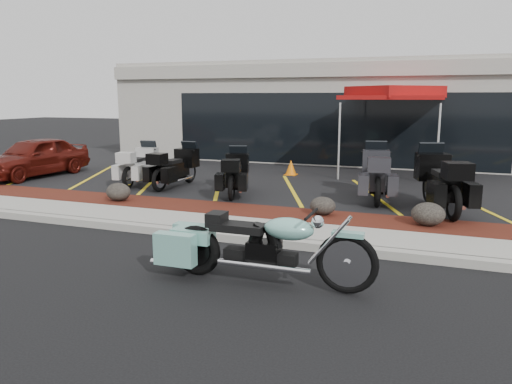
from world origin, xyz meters
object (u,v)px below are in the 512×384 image
at_px(parked_car, 34,157).
at_px(traffic_cone, 291,168).
at_px(hero_cruiser, 347,255).
at_px(touring_white, 149,160).
at_px(popup_canopy, 394,95).

bearing_deg(parked_car, traffic_cone, 27.44).
relative_size(hero_cruiser, parked_car, 0.87).
relative_size(parked_car, traffic_cone, 7.65).
bearing_deg(hero_cruiser, parked_car, 151.51).
distance_m(touring_white, parked_car, 3.87).
bearing_deg(touring_white, popup_canopy, -72.19).
relative_size(hero_cruiser, popup_canopy, 0.90).
relative_size(parked_car, popup_canopy, 1.03).
xyz_separation_m(touring_white, traffic_cone, (3.78, 2.48, -0.36)).
bearing_deg(hero_cruiser, touring_white, 137.46).
relative_size(touring_white, popup_canopy, 0.58).
bearing_deg(parked_car, hero_cruiser, -23.00).
bearing_deg(traffic_cone, parked_car, -157.81).
bearing_deg(parked_car, popup_canopy, 26.70).
height_order(parked_car, traffic_cone, parked_car).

